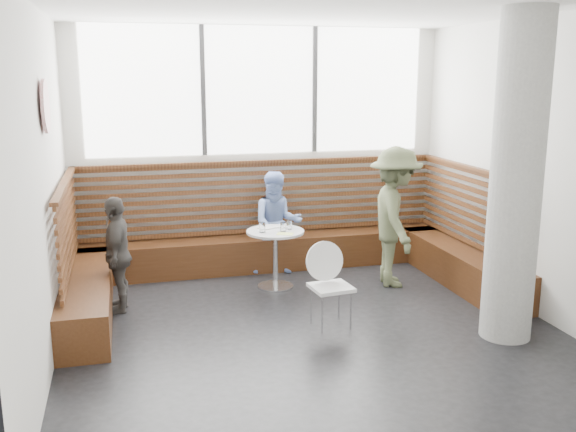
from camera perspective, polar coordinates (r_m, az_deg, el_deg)
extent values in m
cube|color=silver|center=(6.28, 2.29, 3.43)|extent=(5.00, 5.00, 3.20)
cube|color=black|center=(6.72, 2.17, -10.15)|extent=(5.00, 5.00, 0.01)
cube|color=white|center=(6.23, 2.43, 18.10)|extent=(5.00, 5.00, 0.01)
cube|color=white|center=(8.60, -2.52, 11.08)|extent=(4.50, 0.02, 1.65)
cube|color=#3F3F42|center=(8.46, -7.56, 10.96)|extent=(0.06, 0.04, 1.65)
cube|color=#3F3F42|center=(8.77, 2.40, 11.11)|extent=(0.06, 0.04, 1.65)
cube|color=#3C200F|center=(8.70, -2.07, -3.25)|extent=(5.00, 0.50, 0.45)
cube|color=#3C200F|center=(7.58, -17.31, -6.26)|extent=(0.50, 2.50, 0.45)
cube|color=#3C200F|center=(8.58, 14.31, -3.89)|extent=(0.50, 2.50, 0.45)
cube|color=#402210|center=(8.70, -2.35, 1.64)|extent=(4.88, 0.08, 0.98)
cube|color=#402210|center=(7.39, -18.99, -0.99)|extent=(0.08, 2.38, 0.98)
cube|color=#402210|center=(8.49, 15.58, 0.91)|extent=(0.08, 2.38, 0.98)
cylinder|color=gray|center=(6.53, 19.63, 3.07)|extent=(0.50, 0.50, 3.20)
cylinder|color=white|center=(6.37, -20.76, 9.11)|extent=(0.03, 0.50, 0.50)
cylinder|color=silver|center=(8.01, -1.12, -6.25)|extent=(0.44, 0.44, 0.02)
cylinder|color=silver|center=(7.91, -1.13, -3.85)|extent=(0.06, 0.06, 0.70)
cylinder|color=#B7B7BA|center=(7.82, -1.14, -1.40)|extent=(0.71, 0.71, 0.03)
cube|color=white|center=(6.69, 3.85, -6.36)|extent=(0.40, 0.38, 0.04)
cylinder|color=white|center=(6.77, 3.43, -4.00)|extent=(0.42, 0.10, 0.42)
cylinder|color=silver|center=(6.59, 2.87, -8.72)|extent=(0.02, 0.02, 0.41)
cylinder|color=silver|center=(6.69, 5.55, -8.43)|extent=(0.02, 0.02, 0.41)
cylinder|color=silver|center=(6.85, 2.15, -7.88)|extent=(0.02, 0.02, 0.41)
cylinder|color=silver|center=(6.94, 4.74, -7.62)|extent=(0.02, 0.02, 0.41)
imported|color=#525A3C|center=(8.01, 9.49, -0.08)|extent=(0.85, 1.23, 1.73)
imported|color=#819DE0|center=(8.37, -0.98, -0.66)|extent=(0.72, 0.60, 1.36)
imported|color=#423E3B|center=(7.32, -14.91, -3.30)|extent=(0.40, 0.79, 1.30)
cylinder|color=white|center=(7.93, -2.03, -1.03)|extent=(0.21, 0.21, 0.01)
cylinder|color=white|center=(7.99, -1.24, -0.92)|extent=(0.19, 0.19, 0.01)
cylinder|color=white|center=(7.72, -2.31, -1.01)|extent=(0.08, 0.08, 0.12)
cylinder|color=white|center=(7.75, -0.44, -0.99)|extent=(0.07, 0.07, 0.11)
cylinder|color=white|center=(7.87, 0.11, -0.78)|extent=(0.07, 0.07, 0.11)
cube|color=#A5C64C|center=(7.64, -0.25, -1.59)|extent=(0.23, 0.20, 0.00)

